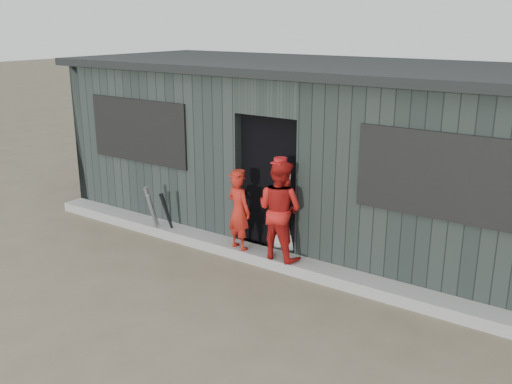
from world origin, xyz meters
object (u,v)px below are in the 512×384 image
Objects in this scene: bat_mid at (153,216)px; player_red_right at (280,210)px; bat_left at (153,211)px; player_grey_back at (291,209)px; player_red_left at (239,211)px; dugout at (318,149)px; bat_right at (168,215)px.

bat_mid is 2.23m from player_red_right.
player_grey_back is (2.11, 0.61, 0.26)m from bat_left.
dugout is (0.24, 1.77, 0.59)m from player_red_left.
bat_mid is 2.18m from player_grey_back.
bat_left is 2.74m from dugout.
bat_mid is 2.76m from dugout.
bat_left is at bearing -135.43° from dugout.
bat_left is at bearing 14.30° from player_red_left.
bat_mid is 0.09× the size of dugout.
bat_right is at bearing 5.79° from player_red_right.
bat_left reaches higher than bat_right.
player_red_right is (0.63, 0.06, 0.13)m from player_red_left.
player_red_left is 0.65m from player_red_right.
player_red_left is 0.81× the size of player_red_right.
bat_left reaches higher than bat_mid.
bat_right is 0.56× the size of player_grey_back.
player_red_left is 0.82× the size of player_grey_back.
player_grey_back reaches higher than bat_right.
bat_left is at bearing -169.00° from bat_right.
bat_left is 0.62× the size of player_red_right.
dugout is (1.85, 1.82, 0.88)m from bat_left.
bat_mid is 0.54× the size of player_grey_back.
dugout is at bearing -85.50° from player_red_left.
player_red_left is at bearing 28.07° from player_grey_back.
player_red_right is 0.16× the size of dugout.
bat_mid is (0.07, -0.07, -0.05)m from bat_left.
bat_left is 1.64m from player_red_left.
player_red_left is at bearing 4.55° from bat_mid.
bat_left is 1.12× the size of bat_right.
bat_right is 0.55× the size of player_red_right.
bat_left is 0.62× the size of player_grey_back.
bat_right is at bearing 12.55° from player_red_left.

